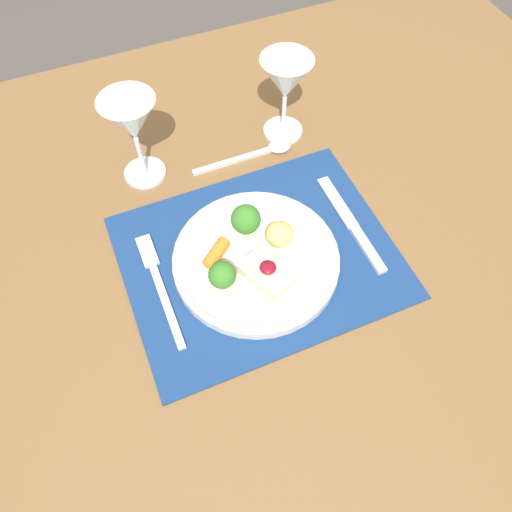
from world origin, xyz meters
name	(u,v)px	position (x,y,z in m)	size (l,w,h in m)	color
ground_plane	(258,395)	(0.00, 0.00, 0.00)	(8.00, 8.00, 0.00)	#4C4742
dining_table	(259,279)	(0.00, 0.00, 0.66)	(1.58, 1.20, 0.73)	brown
placemat	(259,257)	(0.00, 0.00, 0.73)	(0.42, 0.34, 0.00)	navy
dinner_plate	(255,257)	(-0.01, -0.01, 0.75)	(0.26, 0.26, 0.07)	silver
fork	(158,281)	(-0.16, 0.02, 0.74)	(0.02, 0.21, 0.01)	silver
knife	(355,229)	(0.16, -0.01, 0.74)	(0.02, 0.21, 0.01)	silver
spoon	(264,151)	(0.10, 0.21, 0.74)	(0.19, 0.04, 0.01)	silver
wine_glass_near	(286,82)	(0.15, 0.24, 0.84)	(0.09, 0.09, 0.16)	white
wine_glass_far	(132,123)	(-0.12, 0.24, 0.85)	(0.09, 0.09, 0.16)	white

